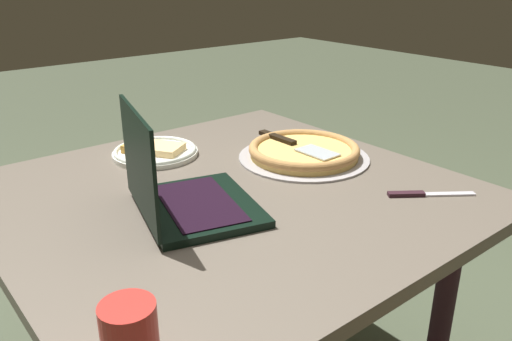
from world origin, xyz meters
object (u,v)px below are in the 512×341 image
object	(u,v)px
dining_table	(229,219)
pizza_tray	(304,151)
pizza_plate	(155,151)
drink_cup	(130,338)
laptop	(180,193)
table_knife	(422,194)

from	to	relation	value
dining_table	pizza_tray	world-z (taller)	pizza_tray
pizza_plate	drink_cup	bearing A→B (deg)	149.35
dining_table	pizza_tray	distance (m)	0.32
pizza_plate	pizza_tray	distance (m)	0.44
laptop	pizza_tray	size ratio (longest dim) A/B	0.94
pizza_plate	drink_cup	size ratio (longest dim) A/B	2.31
laptop	table_knife	world-z (taller)	laptop
pizza_plate	table_knife	bearing A→B (deg)	-150.98
laptop	pizza_tray	xyz separation A→B (m)	(0.08, -0.46, -0.03)
table_knife	drink_cup	bearing A→B (deg)	96.13
pizza_tray	pizza_plate	bearing A→B (deg)	47.82
table_knife	drink_cup	distance (m)	0.82
table_knife	pizza_tray	bearing A→B (deg)	6.78
dining_table	drink_cup	distance (m)	0.64
pizza_tray	drink_cup	world-z (taller)	drink_cup
pizza_plate	drink_cup	distance (m)	0.88
pizza_plate	table_knife	distance (m)	0.76
pizza_tray	laptop	bearing A→B (deg)	100.16
dining_table	pizza_plate	xyz separation A→B (m)	(0.34, 0.02, 0.10)
laptop	drink_cup	distance (m)	0.48
dining_table	drink_cup	world-z (taller)	drink_cup
pizza_tray	table_knife	distance (m)	0.37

